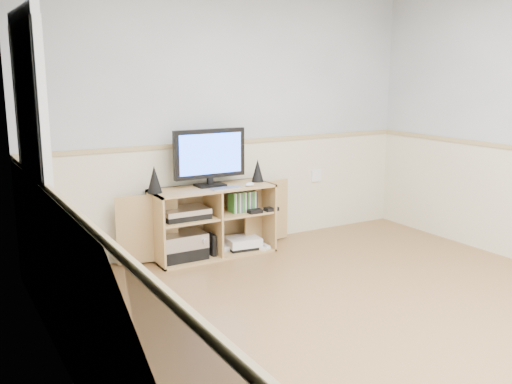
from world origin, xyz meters
The scene contains 11 objects.
room centered at (-0.06, 0.12, 1.22)m, with size 4.04×4.54×2.54m.
media_cabinet centered at (-0.34, 2.06, 0.33)m, with size 1.78×0.43×0.65m.
monitor centered at (-0.34, 2.05, 0.94)m, with size 0.70×0.18×0.53m.
speaker_left centered at (-0.88, 2.03, 0.77)m, with size 0.13×0.13×0.24m, color black.
speaker_right centered at (0.16, 2.03, 0.76)m, with size 0.12×0.12×0.22m, color black.
keyboard centered at (-0.27, 1.87, 0.66)m, with size 0.28×0.11×0.01m, color silver.
mouse centered at (-0.02, 1.87, 0.67)m, with size 0.10×0.06×0.04m, color white.
av_components centered at (-0.64, 2.01, 0.22)m, with size 0.51×0.31×0.47m.
game_consoles centered at (-0.04, 1.99, 0.07)m, with size 0.46×0.30×0.11m.
game_cases centered at (-0.03, 1.99, 0.48)m, with size 0.26×0.14×0.19m, color #3F8C3F.
wall_outlet centered at (1.00, 2.23, 0.60)m, with size 0.12×0.03×0.12m, color white.
Camera 1 is at (-2.56, -2.63, 1.68)m, focal length 40.00 mm.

